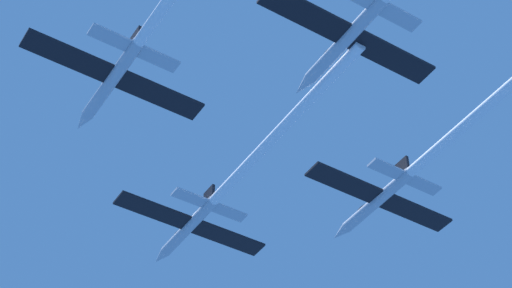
% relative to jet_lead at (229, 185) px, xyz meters
% --- Properties ---
extents(jet_lead, '(20.54, 45.24, 3.40)m').
position_rel_jet_lead_xyz_m(jet_lead, '(0.00, 0.00, 0.00)').
color(jet_lead, '#B2BAC6').
extents(jet_left_wing, '(20.54, 46.33, 3.40)m').
position_rel_jet_lead_xyz_m(jet_left_wing, '(-19.21, -18.07, 0.60)').
color(jet_left_wing, '#B2BAC6').
extents(jet_right_wing, '(20.54, 49.31, 3.40)m').
position_rel_jet_lead_xyz_m(jet_right_wing, '(16.67, -19.06, -0.42)').
color(jet_right_wing, '#B2BAC6').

